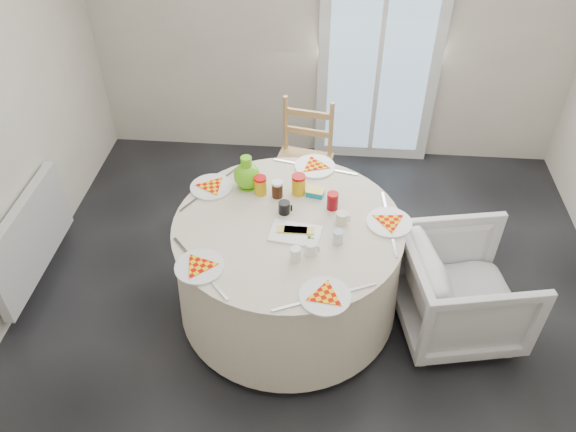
# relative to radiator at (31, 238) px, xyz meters

# --- Properties ---
(floor) EXTENTS (4.00, 4.00, 0.00)m
(floor) POSITION_rel_radiator_xyz_m (1.94, -0.20, -0.38)
(floor) COLOR black
(floor) RESTS_ON ground
(wall_back) EXTENTS (4.00, 0.02, 2.60)m
(wall_back) POSITION_rel_radiator_xyz_m (1.94, 1.80, 0.92)
(wall_back) COLOR #BCB5A3
(wall_back) RESTS_ON floor
(glass_door) EXTENTS (1.00, 0.08, 2.10)m
(glass_door) POSITION_rel_radiator_xyz_m (2.34, 1.75, 0.67)
(glass_door) COLOR silver
(glass_door) RESTS_ON floor
(radiator) EXTENTS (0.07, 1.00, 0.55)m
(radiator) POSITION_rel_radiator_xyz_m (0.00, 0.00, 0.00)
(radiator) COLOR silver
(radiator) RESTS_ON floor
(table) EXTENTS (1.42, 1.42, 0.72)m
(table) POSITION_rel_radiator_xyz_m (1.75, -0.11, -0.01)
(table) COLOR beige
(table) RESTS_ON floor
(wooden_chair) EXTENTS (0.48, 0.47, 0.93)m
(wooden_chair) POSITION_rel_radiator_xyz_m (1.77, 0.90, 0.09)
(wooden_chair) COLOR tan
(wooden_chair) RESTS_ON floor
(armchair) EXTENTS (0.80, 0.83, 0.74)m
(armchair) POSITION_rel_radiator_xyz_m (2.84, -0.18, 0.01)
(armchair) COLOR silver
(armchair) RESTS_ON floor
(place_settings) EXTENTS (1.96, 1.96, 0.03)m
(place_settings) POSITION_rel_radiator_xyz_m (1.75, -0.11, 0.39)
(place_settings) COLOR silver
(place_settings) RESTS_ON table
(jar_cluster) EXTENTS (0.58, 0.44, 0.15)m
(jar_cluster) POSITION_rel_radiator_xyz_m (1.77, 0.12, 0.44)
(jar_cluster) COLOR #856512
(jar_cluster) RESTS_ON table
(butter_tub) EXTENTS (0.13, 0.10, 0.04)m
(butter_tub) POSITION_rel_radiator_xyz_m (1.90, 0.18, 0.41)
(butter_tub) COLOR #0A86A7
(butter_tub) RESTS_ON table
(green_pitcher) EXTENTS (0.21, 0.21, 0.22)m
(green_pitcher) POSITION_rel_radiator_xyz_m (1.46, 0.23, 0.49)
(green_pitcher) COLOR #5CC214
(green_pitcher) RESTS_ON table
(cheese_platter) EXTENTS (0.32, 0.23, 0.04)m
(cheese_platter) POSITION_rel_radiator_xyz_m (1.80, -0.19, 0.39)
(cheese_platter) COLOR white
(cheese_platter) RESTS_ON table
(mugs_glasses) EXTENTS (0.62, 0.62, 0.10)m
(mugs_glasses) POSITION_rel_radiator_xyz_m (1.90, -0.12, 0.43)
(mugs_glasses) COLOR #A19FA0
(mugs_glasses) RESTS_ON table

